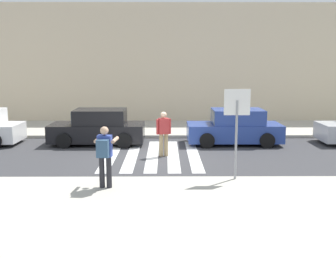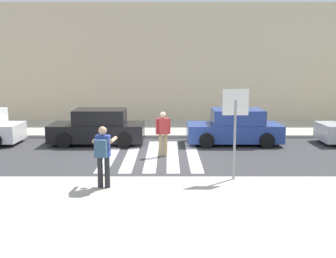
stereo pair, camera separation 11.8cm
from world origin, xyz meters
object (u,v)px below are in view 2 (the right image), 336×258
parked_car_black (99,128)px  parked_car_blue (235,128)px  photographer_with_backpack (104,152)px  pedestrian_crossing (164,131)px  stop_sign (236,114)px

parked_car_black → parked_car_blue: size_ratio=1.00×
photographer_with_backpack → pedestrian_crossing: (1.60, 4.28, -0.19)m
parked_car_black → parked_car_blue: same height
stop_sign → photographer_with_backpack: 3.96m
photographer_with_backpack → parked_car_black: photographer_with_backpack is taller
stop_sign → parked_car_black: 7.76m
pedestrian_crossing → parked_car_black: 3.70m
stop_sign → pedestrian_crossing: size_ratio=1.56×
stop_sign → parked_car_black: stop_sign is taller
photographer_with_backpack → parked_car_blue: photographer_with_backpack is taller
photographer_with_backpack → parked_car_blue: bearing=54.2°
photographer_with_backpack → parked_car_black: size_ratio=0.42×
photographer_with_backpack → parked_car_black: (-1.30, 6.57, -0.44)m
photographer_with_backpack → pedestrian_crossing: size_ratio=1.00×
pedestrian_crossing → parked_car_blue: size_ratio=0.42×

